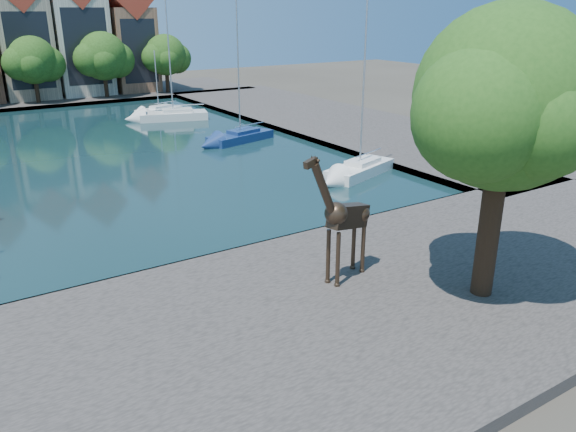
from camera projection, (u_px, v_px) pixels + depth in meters
The scene contains 17 objects.
ground at pixel (205, 265), 25.14m from camera, with size 160.00×160.00×0.00m, color #38332B.
water_basin at pixel (76, 155), 44.09m from camera, with size 38.00×50.00×0.08m, color black.
near_quay at pixel (290, 331), 19.53m from camera, with size 50.00×14.00×0.50m, color #48423F.
far_quay at pixel (14, 100), 69.29m from camera, with size 60.00×16.00×0.50m, color #48423F.
right_quay at pixel (331, 120), 56.67m from camera, with size 14.00×52.00×0.50m, color #48423F.
plane_tree at pixel (508, 105), 19.23m from camera, with size 8.32×6.40×10.62m.
townhouse_east_inner at pixel (21, 36), 67.70m from camera, with size 5.94×9.18×15.79m.
townhouse_east_mid at pixel (76, 32), 70.86m from camera, with size 6.43×9.18×16.65m.
townhouse_east_end at pixel (128, 39), 74.50m from camera, with size 5.44×9.18×14.43m.
far_tree_mid_east at pixel (34, 62), 64.31m from camera, with size 7.02×5.40×7.52m.
far_tree_east at pixel (104, 58), 68.33m from camera, with size 7.54×5.80×7.84m.
far_tree_far_east at pixel (166, 56), 72.43m from camera, with size 6.76×5.20×7.36m.
giraffe_statue at pixel (344, 217), 21.82m from camera, with size 3.75×1.41×5.44m.
sailboat_right_a at pixel (360, 167), 38.34m from camera, with size 6.24×3.85×11.22m.
sailboat_right_b at pixel (240, 135), 48.20m from camera, with size 6.39×3.61×12.40m.
sailboat_right_c at pixel (173, 114), 57.57m from camera, with size 7.19×4.22×11.90m.
sailboat_right_d at pixel (159, 110), 60.95m from camera, with size 5.37×3.04×6.67m.
Camera 1 is at (-9.19, -21.23, 10.76)m, focal length 35.00 mm.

